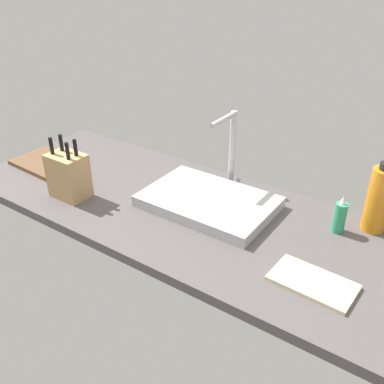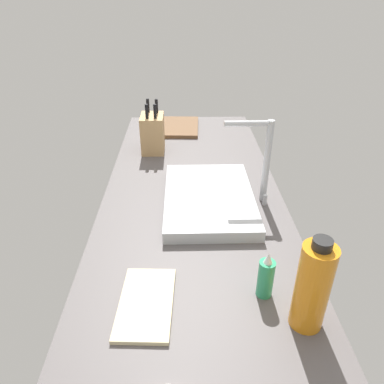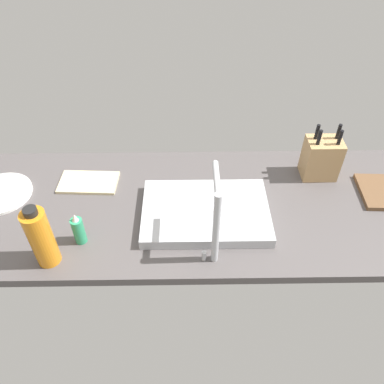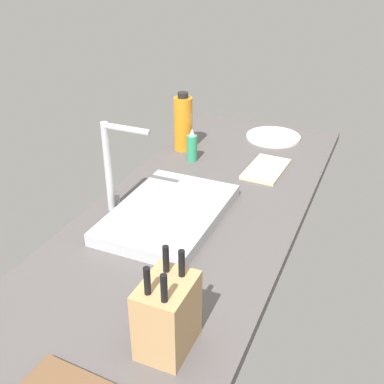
{
  "view_description": "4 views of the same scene",
  "coord_description": "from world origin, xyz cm",
  "px_view_note": "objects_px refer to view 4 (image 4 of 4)",
  "views": [
    {
      "loc": [
        69.93,
        -109.3,
        86.28
      ],
      "look_at": [
        -6.15,
        1.12,
        10.42
      ],
      "focal_mm": 40.41,
      "sensor_mm": 36.0,
      "label": 1
    },
    {
      "loc": [
        109.27,
        -3.28,
        73.84
      ],
      "look_at": [
        1.75,
        -0.5,
        10.58
      ],
      "focal_mm": 34.02,
      "sensor_mm": 36.0,
      "label": 2
    },
    {
      "loc": [
        4.5,
        104.37,
        110.13
      ],
      "look_at": [
        3.0,
        2.0,
        12.41
      ],
      "focal_mm": 36.2,
      "sensor_mm": 36.0,
      "label": 3
    },
    {
      "loc": [
        -116.14,
        -52.12,
        82.75
      ],
      "look_at": [
        1.07,
        -0.97,
        13.21
      ],
      "focal_mm": 43.92,
      "sensor_mm": 36.0,
      "label": 4
    }
  ],
  "objects_px": {
    "knife_block": "(167,315)",
    "soap_bottle": "(192,147)",
    "dish_towel": "(266,169)",
    "dinner_plate": "(273,137)",
    "water_bottle": "(183,123)",
    "faucet": "(113,160)",
    "sink_basin": "(169,213)"
  },
  "relations": [
    {
      "from": "sink_basin",
      "to": "faucet",
      "type": "height_order",
      "value": "faucet"
    },
    {
      "from": "soap_bottle",
      "to": "water_bottle",
      "type": "distance_m",
      "value": 0.13
    },
    {
      "from": "soap_bottle",
      "to": "sink_basin",
      "type": "bearing_deg",
      "value": -165.73
    },
    {
      "from": "knife_block",
      "to": "soap_bottle",
      "type": "bearing_deg",
      "value": 20.3
    },
    {
      "from": "knife_block",
      "to": "soap_bottle",
      "type": "relative_size",
      "value": 1.75
    },
    {
      "from": "knife_block",
      "to": "dinner_plate",
      "type": "distance_m",
      "value": 1.29
    },
    {
      "from": "sink_basin",
      "to": "faucet",
      "type": "xyz_separation_m",
      "value": [
        -0.02,
        0.18,
        0.16
      ]
    },
    {
      "from": "sink_basin",
      "to": "knife_block",
      "type": "bearing_deg",
      "value": -154.12
    },
    {
      "from": "knife_block",
      "to": "water_bottle",
      "type": "distance_m",
      "value": 1.09
    },
    {
      "from": "sink_basin",
      "to": "soap_bottle",
      "type": "distance_m",
      "value": 0.46
    },
    {
      "from": "knife_block",
      "to": "water_bottle",
      "type": "bearing_deg",
      "value": 22.55
    },
    {
      "from": "dinner_plate",
      "to": "dish_towel",
      "type": "distance_m",
      "value": 0.34
    },
    {
      "from": "faucet",
      "to": "water_bottle",
      "type": "bearing_deg",
      "value": 1.29
    },
    {
      "from": "knife_block",
      "to": "dish_towel",
      "type": "bearing_deg",
      "value": 2.4
    },
    {
      "from": "sink_basin",
      "to": "water_bottle",
      "type": "height_order",
      "value": "water_bottle"
    },
    {
      "from": "sink_basin",
      "to": "dinner_plate",
      "type": "bearing_deg",
      "value": -8.93
    },
    {
      "from": "knife_block",
      "to": "soap_bottle",
      "type": "distance_m",
      "value": 0.98
    },
    {
      "from": "knife_block",
      "to": "dinner_plate",
      "type": "relative_size",
      "value": 0.98
    },
    {
      "from": "faucet",
      "to": "dish_towel",
      "type": "xyz_separation_m",
      "value": [
        0.49,
        -0.37,
        -0.18
      ]
    },
    {
      "from": "sink_basin",
      "to": "dinner_plate",
      "type": "relative_size",
      "value": 1.95
    },
    {
      "from": "water_bottle",
      "to": "dinner_plate",
      "type": "relative_size",
      "value": 1.02
    },
    {
      "from": "faucet",
      "to": "soap_bottle",
      "type": "xyz_separation_m",
      "value": [
        0.46,
        -0.07,
        -0.12
      ]
    },
    {
      "from": "faucet",
      "to": "water_bottle",
      "type": "relative_size",
      "value": 1.24
    },
    {
      "from": "water_bottle",
      "to": "dish_towel",
      "type": "relative_size",
      "value": 1.05
    },
    {
      "from": "faucet",
      "to": "dinner_plate",
      "type": "distance_m",
      "value": 0.9
    },
    {
      "from": "knife_block",
      "to": "dish_towel",
      "type": "distance_m",
      "value": 0.95
    },
    {
      "from": "faucet",
      "to": "dinner_plate",
      "type": "relative_size",
      "value": 1.27
    },
    {
      "from": "knife_block",
      "to": "dinner_plate",
      "type": "height_order",
      "value": "knife_block"
    },
    {
      "from": "dish_towel",
      "to": "soap_bottle",
      "type": "bearing_deg",
      "value": 95.45
    },
    {
      "from": "faucet",
      "to": "dinner_plate",
      "type": "bearing_deg",
      "value": -20.37
    },
    {
      "from": "dish_towel",
      "to": "water_bottle",
      "type": "bearing_deg",
      "value": 80.63
    },
    {
      "from": "sink_basin",
      "to": "dinner_plate",
      "type": "height_order",
      "value": "sink_basin"
    }
  ]
}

